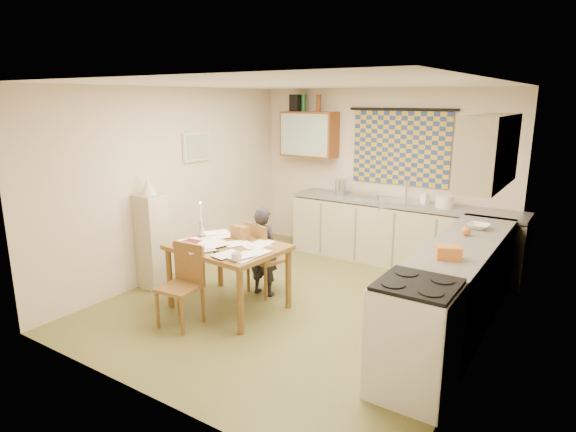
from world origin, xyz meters
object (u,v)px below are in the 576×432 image
Objects in this scene: counter_right at (457,289)px; dining_table at (229,276)px; stove at (414,339)px; person at (263,252)px; chair_far at (267,271)px; shelf_stand at (152,241)px; counter_back at (401,234)px.

counter_right is 2.48m from dining_table.
stove is 2.44m from person.
counter_right is 2.24m from chair_far.
person is 0.91× the size of shelf_stand.
chair_far is at bearing 25.36° from shelf_stand.
person is at bearing -116.70° from counter_back.
stove is 1.06× the size of chair_far.
stove is at bearing 170.66° from chair_far.
dining_table is (-1.10, -2.52, -0.07)m from counter_back.
shelf_stand reaches higher than chair_far.
stove is 0.88× the size of person.
stove is at bearing -67.76° from counter_back.
dining_table is 0.56m from person.
stove is 2.46m from chair_far.
chair_far is (0.11, 0.59, -0.10)m from dining_table.
stove is at bearing -6.98° from shelf_stand.
person is at bearing 23.22° from shelf_stand.
shelf_stand is at bearing -132.21° from counter_back.
counter_right reaches higher than dining_table.
dining_table is (-2.32, -0.85, -0.07)m from counter_right.
stove is 2.37m from dining_table.
person is at bearing 98.66° from chair_far.
shelf_stand is (-3.54, -0.89, 0.15)m from counter_right.
counter_right is at bearing -157.01° from chair_far.
dining_table is at bearing 75.19° from person.
stove reaches higher than counter_back.
dining_table is 1.41× the size of chair_far.
chair_far is (-2.21, 1.06, -0.20)m from stove.
counter_right is at bearing 14.09° from shelf_stand.
dining_table is 0.61m from chair_far.
stove is (0.00, -1.32, 0.03)m from counter_right.
shelf_stand is (-2.32, -2.55, 0.15)m from counter_back.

